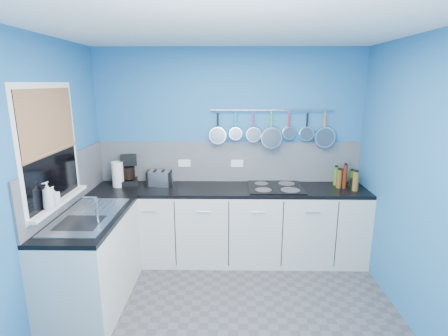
{
  "coord_description": "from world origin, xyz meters",
  "views": [
    {
      "loc": [
        0.0,
        -2.67,
        2.1
      ],
      "look_at": [
        -0.05,
        0.75,
        1.25
      ],
      "focal_mm": 27.75,
      "sensor_mm": 36.0,
      "label": 1
    }
  ],
  "objects_px": {
    "canister": "(168,179)",
    "hob": "(275,187)",
    "coffee_maker": "(129,170)",
    "toaster": "(159,178)",
    "soap_bottle_a": "(48,196)",
    "paper_towel": "(118,174)",
    "soap_bottle_b": "(53,196)"
  },
  "relations": [
    {
      "from": "canister",
      "to": "hob",
      "type": "bearing_deg",
      "value": -3.68
    },
    {
      "from": "coffee_maker",
      "to": "canister",
      "type": "distance_m",
      "value": 0.48
    },
    {
      "from": "toaster",
      "to": "coffee_maker",
      "type": "bearing_deg",
      "value": -173.95
    },
    {
      "from": "toaster",
      "to": "soap_bottle_a",
      "type": "bearing_deg",
      "value": -109.34
    },
    {
      "from": "soap_bottle_a",
      "to": "canister",
      "type": "bearing_deg",
      "value": 56.74
    },
    {
      "from": "soap_bottle_a",
      "to": "canister",
      "type": "height_order",
      "value": "soap_bottle_a"
    },
    {
      "from": "paper_towel",
      "to": "coffee_maker",
      "type": "height_order",
      "value": "coffee_maker"
    },
    {
      "from": "paper_towel",
      "to": "toaster",
      "type": "height_order",
      "value": "paper_towel"
    },
    {
      "from": "toaster",
      "to": "canister",
      "type": "height_order",
      "value": "toaster"
    },
    {
      "from": "paper_towel",
      "to": "hob",
      "type": "distance_m",
      "value": 1.86
    },
    {
      "from": "soap_bottle_a",
      "to": "coffee_maker",
      "type": "height_order",
      "value": "soap_bottle_a"
    },
    {
      "from": "canister",
      "to": "hob",
      "type": "height_order",
      "value": "canister"
    },
    {
      "from": "soap_bottle_b",
      "to": "hob",
      "type": "xyz_separation_m",
      "value": [
        2.08,
        1.05,
        -0.23
      ]
    },
    {
      "from": "soap_bottle_a",
      "to": "paper_towel",
      "type": "relative_size",
      "value": 0.8
    },
    {
      "from": "coffee_maker",
      "to": "soap_bottle_b",
      "type": "bearing_deg",
      "value": -121.88
    },
    {
      "from": "coffee_maker",
      "to": "paper_towel",
      "type": "bearing_deg",
      "value": -156.98
    },
    {
      "from": "toaster",
      "to": "canister",
      "type": "bearing_deg",
      "value": 18.02
    },
    {
      "from": "soap_bottle_a",
      "to": "soap_bottle_b",
      "type": "relative_size",
      "value": 1.39
    },
    {
      "from": "canister",
      "to": "soap_bottle_a",
      "type": "bearing_deg",
      "value": -123.26
    },
    {
      "from": "coffee_maker",
      "to": "toaster",
      "type": "relative_size",
      "value": 1.29
    },
    {
      "from": "soap_bottle_b",
      "to": "hob",
      "type": "height_order",
      "value": "soap_bottle_b"
    },
    {
      "from": "soap_bottle_b",
      "to": "coffee_maker",
      "type": "height_order",
      "value": "coffee_maker"
    },
    {
      "from": "paper_towel",
      "to": "toaster",
      "type": "relative_size",
      "value": 1.1
    },
    {
      "from": "soap_bottle_a",
      "to": "coffee_maker",
      "type": "bearing_deg",
      "value": 75.04
    },
    {
      "from": "soap_bottle_b",
      "to": "hob",
      "type": "bearing_deg",
      "value": 26.76
    },
    {
      "from": "toaster",
      "to": "canister",
      "type": "relative_size",
      "value": 1.88
    },
    {
      "from": "paper_towel",
      "to": "hob",
      "type": "height_order",
      "value": "paper_towel"
    },
    {
      "from": "toaster",
      "to": "hob",
      "type": "height_order",
      "value": "toaster"
    },
    {
      "from": "coffee_maker",
      "to": "toaster",
      "type": "height_order",
      "value": "coffee_maker"
    },
    {
      "from": "soap_bottle_a",
      "to": "toaster",
      "type": "distance_m",
      "value": 1.41
    },
    {
      "from": "soap_bottle_b",
      "to": "toaster",
      "type": "bearing_deg",
      "value": 57.88
    },
    {
      "from": "canister",
      "to": "hob",
      "type": "relative_size",
      "value": 0.23
    }
  ]
}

